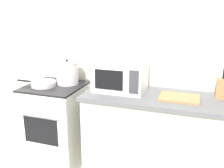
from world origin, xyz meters
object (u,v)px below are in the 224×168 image
(frying_pan, at_px, (43,84))
(microwave, at_px, (120,76))
(knife_block, at_px, (224,88))
(cutting_board, at_px, (179,98))
(stock_pot, at_px, (67,73))
(stove, at_px, (57,124))

(frying_pan, bearing_deg, microwave, 9.04)
(microwave, height_order, knife_block, microwave)
(cutting_board, bearing_deg, microwave, 172.48)
(stock_pot, xyz_separation_m, knife_block, (1.59, 0.03, -0.03))
(knife_block, bearing_deg, cutting_board, -159.57)
(stove, xyz_separation_m, microwave, (0.72, 0.08, 0.61))
(microwave, bearing_deg, knife_block, 3.67)
(cutting_board, bearing_deg, knife_block, 20.43)
(stove, distance_m, microwave, 0.95)
(frying_pan, distance_m, microwave, 0.85)
(stove, xyz_separation_m, knife_block, (1.69, 0.14, 0.56))
(stove, relative_size, cutting_board, 2.56)
(stove, bearing_deg, microwave, 6.24)
(stove, relative_size, stock_pot, 2.79)
(microwave, xyz_separation_m, cutting_board, (0.59, -0.08, -0.14))
(frying_pan, distance_m, cutting_board, 1.42)
(cutting_board, bearing_deg, stove, -179.95)
(frying_pan, height_order, knife_block, knife_block)
(stove, height_order, stock_pot, stock_pot)
(microwave, relative_size, knife_block, 1.76)
(stove, height_order, cutting_board, cutting_board)
(stock_pot, height_order, microwave, microwave)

